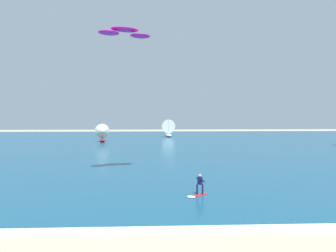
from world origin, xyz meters
TOP-DOWN VIEW (x-y plane):
  - ocean at (0.00, 51.61)m, footprint 160.00×90.00m
  - shoreline_foam at (-2.68, 6.37)m, footprint 76.25×2.10m
  - kitesurfer at (3.32, 12.66)m, footprint 1.90×1.63m
  - kite at (-3.06, 20.06)m, footprint 5.56×3.40m
  - sailboat_trailing at (-11.91, 57.65)m, footprint 3.48×4.00m
  - sailboat_near_shore at (3.47, 72.56)m, footprint 4.07×4.69m

SIDE VIEW (x-z plane):
  - shoreline_foam at x=-2.68m, z-range 0.00..0.01m
  - ocean at x=0.00m, z-range 0.00..0.10m
  - kitesurfer at x=3.32m, z-range -0.13..1.54m
  - sailboat_trailing at x=-11.91m, z-range -0.09..4.44m
  - sailboat_near_shore at x=3.47m, z-range -0.12..5.20m
  - kite at x=-3.06m, z-range 14.23..15.04m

